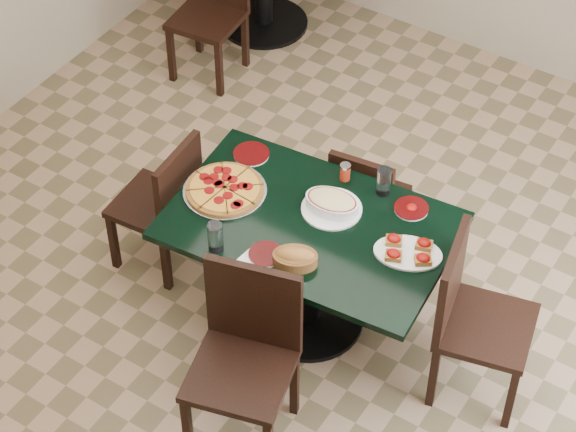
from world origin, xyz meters
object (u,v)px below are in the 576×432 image
Objects in this scene: main_table at (310,248)px; bread_basket at (295,258)px; chair_far at (365,199)px; lasagna_casserole at (332,203)px; chair_near at (247,347)px; back_chair_near at (213,3)px; pepperoni_pizza at (225,189)px; bruschetta_platter at (408,251)px; chair_right at (470,312)px; chair_left at (165,200)px.

bread_basket is at bearing -77.95° from main_table.
lasagna_casserole is at bearing 88.35° from chair_far.
bread_basket reaches higher than lasagna_casserole.
back_chair_near is at bearing 113.67° from chair_near.
chair_far is 2.54× the size of lasagna_casserole.
back_chair_near reaches higher than chair_far.
pepperoni_pizza is 1.01m from bruschetta_platter.
main_table is at bearing 82.22° from chair_right.
main_table is 0.27m from lasagna_casserole.
bread_basket reaches higher than chair_far.
pepperoni_pizza is at bearing 131.55° from bread_basket.
chair_near is (0.09, -1.31, 0.13)m from chair_far.
chair_right is 3.65× the size of bread_basket.
chair_right is at bearing 0.03° from main_table.
lasagna_casserole is (0.53, 0.18, 0.03)m from pepperoni_pizza.
main_table is 4.78× the size of lasagna_casserole.
main_table is 0.56m from bruschetta_platter.
pepperoni_pizza is (-0.49, -0.64, 0.33)m from chair_far.
chair_right is 0.90m from bread_basket.
bread_basket is (0.09, -0.87, 0.35)m from chair_far.
lasagna_casserole is (0.04, 0.14, 0.23)m from main_table.
chair_far is at bearing 88.03° from lasagna_casserole.
back_chair_near is 3.45× the size of bread_basket.
pepperoni_pizza is at bearing -168.42° from lasagna_casserole.
chair_far is 0.87m from pepperoni_pizza.
chair_near is 3.79× the size of bread_basket.
chair_near is at bearing -115.72° from bread_basket.
lasagna_casserole is (1.79, -1.46, 0.28)m from back_chair_near.
bread_basket is (-0.80, -0.35, 0.24)m from chair_right.
chair_right is at bearing 4.97° from pepperoni_pizza.
main_table is 1.48× the size of chair_near.
main_table is 0.90m from chair_left.
chair_left is 2.02× the size of pepperoni_pizza.
bread_basket is at bearing -21.75° from pepperoni_pizza.
bread_basket is at bearing 73.25° from chair_left.
pepperoni_pizza is 1.64× the size of bread_basket.
bruschetta_platter is (0.52, -0.52, 0.34)m from chair_far.
chair_far is 1.32m from chair_near.
back_chair_near reaches higher than lasagna_casserole.
chair_near is 0.91m from pepperoni_pizza.
main_table is at bearing 169.22° from bruschetta_platter.
lasagna_casserole is at bearing 153.01° from bruschetta_platter.
chair_left is 1.05m from bread_basket.
chair_left is 0.49m from pepperoni_pizza.
lasagna_casserole is at bearing -45.40° from back_chair_near.
chair_left is at bearing -175.64° from lasagna_casserole.
lasagna_casserole is at bearing 68.69° from main_table.
back_chair_near is 2.08m from pepperoni_pizza.
bruschetta_platter is (0.42, 0.79, 0.20)m from chair_near.
bread_basket is (1.83, -1.87, 0.28)m from back_chair_near.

